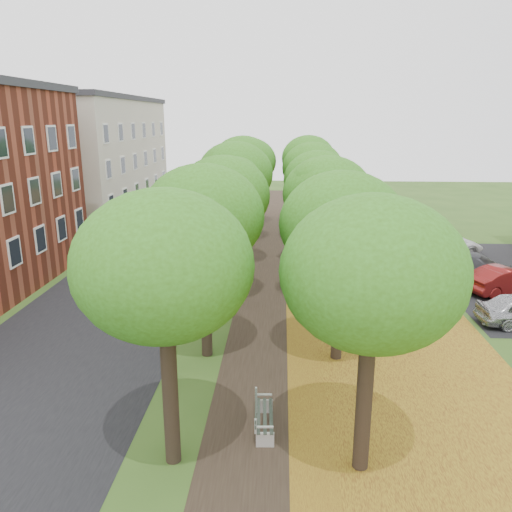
# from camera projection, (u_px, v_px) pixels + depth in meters

# --- Properties ---
(ground) EXTENTS (120.00, 120.00, 0.00)m
(ground) POSITION_uv_depth(u_px,v_px,m) (258.00, 463.00, 12.85)
(ground) COLOR #2D4C19
(ground) RESTS_ON ground
(street_asphalt) EXTENTS (8.00, 70.00, 0.01)m
(street_asphalt) POSITION_uv_depth(u_px,v_px,m) (136.00, 278.00, 27.66)
(street_asphalt) COLOR black
(street_asphalt) RESTS_ON ground
(footpath) EXTENTS (3.20, 70.00, 0.01)m
(footpath) POSITION_uv_depth(u_px,v_px,m) (271.00, 280.00, 27.28)
(footpath) COLOR black
(footpath) RESTS_ON ground
(leaf_verge) EXTENTS (7.50, 70.00, 0.01)m
(leaf_verge) POSITION_uv_depth(u_px,v_px,m) (363.00, 282.00, 27.03)
(leaf_verge) COLOR #A8891F
(leaf_verge) RESTS_ON ground
(tree_row_west) EXTENTS (4.17, 34.17, 6.90)m
(tree_row_west) POSITION_uv_depth(u_px,v_px,m) (230.00, 187.00, 26.03)
(tree_row_west) COLOR black
(tree_row_west) RESTS_ON ground
(tree_row_east) EXTENTS (4.17, 34.17, 6.90)m
(tree_row_east) POSITION_uv_depth(u_px,v_px,m) (322.00, 187.00, 25.79)
(tree_row_east) COLOR black
(tree_row_east) RESTS_ON ground
(building_cream) EXTENTS (10.30, 20.30, 10.40)m
(building_cream) POSITION_uv_depth(u_px,v_px,m) (84.00, 157.00, 44.06)
(building_cream) COLOR beige
(building_cream) RESTS_ON ground
(bench) EXTENTS (0.60, 1.79, 0.84)m
(bench) POSITION_uv_depth(u_px,v_px,m) (263.00, 416.00, 14.13)
(bench) COLOR #242E25
(bench) RESTS_ON ground
(car_red) EXTENTS (4.42, 2.93, 1.38)m
(car_red) POSITION_uv_depth(u_px,v_px,m) (506.00, 280.00, 25.14)
(car_red) COLOR maroon
(car_red) RESTS_ON ground
(car_grey) EXTENTS (5.56, 4.08, 1.50)m
(car_grey) POSITION_uv_depth(u_px,v_px,m) (474.00, 267.00, 27.05)
(car_grey) COLOR #2E2F33
(car_grey) RESTS_ON ground
(car_white) EXTENTS (5.22, 2.85, 1.39)m
(car_white) POSITION_uv_depth(u_px,v_px,m) (443.00, 244.00, 32.35)
(car_white) COLOR silver
(car_white) RESTS_ON ground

